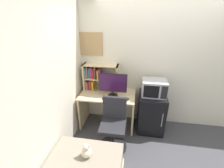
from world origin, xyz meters
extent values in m
cube|color=silver|center=(0.40, 0.02, 1.30)|extent=(6.40, 0.04, 2.60)
cube|color=silver|center=(-1.62, -1.60, 1.30)|extent=(0.04, 4.40, 2.60)
cube|color=beige|center=(-0.99, -0.32, 0.75)|extent=(1.12, 0.64, 0.03)
cube|color=beige|center=(-1.53, -0.32, 0.37)|extent=(0.04, 0.58, 0.73)
cube|color=beige|center=(-0.45, -0.32, 0.37)|extent=(0.04, 0.58, 0.73)
cube|color=beige|center=(-1.51, -0.13, 1.04)|extent=(0.03, 0.26, 0.56)
cube|color=beige|center=(-0.82, -0.13, 1.04)|extent=(0.03, 0.26, 0.56)
cube|color=beige|center=(-1.16, -0.13, 1.32)|extent=(0.72, 0.26, 0.01)
cube|color=beige|center=(-1.16, -0.13, 1.02)|extent=(0.66, 0.26, 0.01)
cube|color=gold|center=(-1.48, -0.10, 0.85)|extent=(0.02, 0.17, 0.17)
cube|color=purple|center=(-1.45, -0.11, 0.85)|extent=(0.03, 0.20, 0.17)
cube|color=orange|center=(-1.41, -0.10, 0.85)|extent=(0.03, 0.15, 0.17)
cube|color=#B21E1E|center=(-1.37, -0.11, 0.87)|extent=(0.03, 0.18, 0.22)
cube|color=gold|center=(-1.33, -0.11, 0.86)|extent=(0.03, 0.21, 0.20)
cube|color=teal|center=(-1.48, -0.11, 1.13)|extent=(0.03, 0.20, 0.19)
cube|color=brown|center=(-1.44, -0.11, 1.15)|extent=(0.03, 0.21, 0.24)
cube|color=teal|center=(-1.41, -0.10, 1.13)|extent=(0.03, 0.16, 0.20)
cube|color=purple|center=(-1.36, -0.10, 1.14)|extent=(0.04, 0.17, 0.22)
cube|color=#B21E1E|center=(-1.32, -0.11, 1.13)|extent=(0.04, 0.18, 0.20)
cube|color=brown|center=(-1.28, -0.10, 1.15)|extent=(0.03, 0.17, 0.24)
cube|color=black|center=(-1.25, -0.12, 1.12)|extent=(0.03, 0.22, 0.18)
cube|color=orange|center=(-1.21, -0.12, 1.12)|extent=(0.03, 0.21, 0.18)
cube|color=purple|center=(-1.17, -0.11, 1.13)|extent=(0.03, 0.20, 0.20)
cylinder|color=black|center=(-0.87, -0.38, 0.77)|extent=(0.20, 0.20, 0.02)
cylinder|color=black|center=(-0.87, -0.38, 0.82)|extent=(0.04, 0.04, 0.09)
cube|color=black|center=(-0.87, -0.37, 1.05)|extent=(0.55, 0.01, 0.38)
cube|color=#33143D|center=(-0.87, -0.38, 1.05)|extent=(0.53, 0.02, 0.36)
cube|color=black|center=(-0.86, -0.50, 0.77)|extent=(0.38, 0.12, 0.02)
ellipsoid|color=black|center=(-0.56, -0.49, 0.78)|extent=(0.05, 0.10, 0.03)
cube|color=black|center=(-0.08, -0.30, 0.41)|extent=(0.52, 0.55, 0.81)
cube|color=black|center=(-0.08, -0.58, 0.41)|extent=(0.50, 0.01, 0.78)
cylinder|color=#B2B2B7|center=(0.10, -0.60, 0.45)|extent=(0.01, 0.01, 0.28)
cube|color=#ADADB2|center=(-0.08, -0.30, 0.97)|extent=(0.46, 0.35, 0.31)
cube|color=black|center=(-0.15, -0.48, 0.97)|extent=(0.28, 0.01, 0.24)
cube|color=black|center=(0.08, -0.48, 0.97)|extent=(0.11, 0.01, 0.25)
cylinder|color=black|center=(-0.78, -0.95, 0.02)|extent=(0.51, 0.51, 0.04)
cylinder|color=black|center=(-0.78, -0.95, 0.24)|extent=(0.04, 0.04, 0.44)
cube|color=#232328|center=(-0.78, -0.95, 0.48)|extent=(0.44, 0.44, 0.07)
cube|color=#232328|center=(-0.78, -0.75, 0.73)|extent=(0.42, 0.06, 0.44)
cube|color=gray|center=(-1.06, -1.65, 0.29)|extent=(1.00, 0.73, 0.33)
sphere|color=beige|center=(-1.04, -1.60, 0.53)|extent=(0.15, 0.15, 0.15)
sphere|color=beige|center=(-1.04, -1.60, 0.63)|extent=(0.09, 0.09, 0.09)
sphere|color=beige|center=(-1.08, -1.60, 0.66)|extent=(0.04, 0.04, 0.04)
sphere|color=beige|center=(-1.01, -1.60, 0.66)|extent=(0.04, 0.04, 0.04)
cube|color=tan|center=(-1.45, -0.01, 1.71)|extent=(0.64, 0.02, 0.46)
camera|label=1|loc=(-0.45, -3.07, 2.27)|focal=24.91mm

